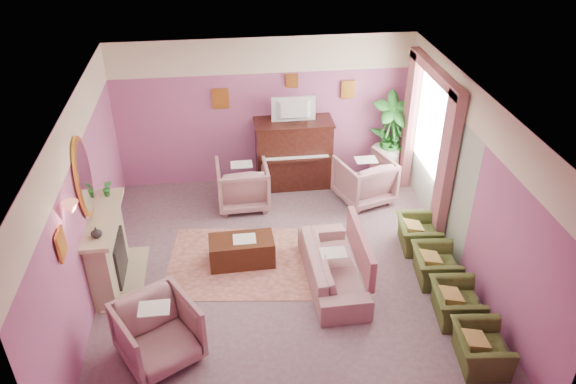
{
  "coord_description": "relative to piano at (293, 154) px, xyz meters",
  "views": [
    {
      "loc": [
        -0.77,
        -6.63,
        5.59
      ],
      "look_at": [
        0.11,
        0.4,
        1.23
      ],
      "focal_mm": 35.0,
      "sensor_mm": 36.0,
      "label": 1
    }
  ],
  "objects": [
    {
      "name": "fire_ember",
      "position": [
        -2.95,
        -2.48,
        -0.43
      ],
      "size": [
        0.06,
        0.54,
        0.1
      ],
      "primitive_type": "cube",
      "color": "#E7501D",
      "rests_on": "floor"
    },
    {
      "name": "curtain_right",
      "position": [
        2.12,
        -0.21,
        0.65
      ],
      "size": [
        0.16,
        0.34,
        2.6
      ],
      "primitive_type": "cube",
      "color": "#9F575F",
      "rests_on": "floor"
    },
    {
      "name": "print_back_right",
      "position": [
        1.05,
        0.28,
        1.13
      ],
      "size": [
        0.26,
        0.03,
        0.34
      ],
      "primitive_type": "cube",
      "color": "gold",
      "rests_on": "wall_back"
    },
    {
      "name": "print_left_wall",
      "position": [
        -3.21,
        -3.88,
        1.07
      ],
      "size": [
        0.03,
        0.28,
        0.36
      ],
      "primitive_type": "cube",
      "color": "gold",
      "rests_on": "wall_left"
    },
    {
      "name": "area_rug",
      "position": [
        -1.03,
        -2.32,
        -0.64
      ],
      "size": [
        2.7,
        2.09,
        0.01
      ],
      "primitive_type": "cube",
      "rotation": [
        0.0,
        0.0,
        -0.12
      ],
      "color": "#AB685A",
      "rests_on": "floor"
    },
    {
      "name": "pelmet",
      "position": [
        2.12,
        -1.13,
        1.91
      ],
      "size": [
        0.16,
        2.2,
        0.16
      ],
      "primitive_type": "cube",
      "color": "#9F575F",
      "rests_on": "wall_right"
    },
    {
      "name": "picture_rail_band",
      "position": [
        -0.5,
        0.31,
        1.82
      ],
      "size": [
        5.5,
        0.01,
        0.65
      ],
      "primitive_type": "cube",
      "color": "#F4E5C0",
      "rests_on": "wall_back"
    },
    {
      "name": "table_paper",
      "position": [
        -1.07,
        -2.31,
        -0.2
      ],
      "size": [
        0.35,
        0.28,
        0.01
      ],
      "primitive_type": "cube",
      "color": "beige",
      "rests_on": "coffee_table"
    },
    {
      "name": "floral_armchair_left",
      "position": [
        -1.01,
        -0.62,
        -0.18
      ],
      "size": [
        0.9,
        0.9,
        0.94
      ],
      "primitive_type": "imported",
      "color": "#A37775",
      "rests_on": "floor"
    },
    {
      "name": "wall_right",
      "position": [
        2.25,
        -2.68,
        0.75
      ],
      "size": [
        0.02,
        6.0,
        2.8
      ],
      "primitive_type": "cube",
      "color": "#874B81",
      "rests_on": "floor"
    },
    {
      "name": "side_plant_small",
      "position": [
        1.91,
        -0.15,
        0.19
      ],
      "size": [
        0.16,
        0.16,
        0.28
      ],
      "primitive_type": "imported",
      "color": "#247827",
      "rests_on": "side_table"
    },
    {
      "name": "sofa",
      "position": [
        0.2,
        -2.93,
        -0.27
      ],
      "size": [
        0.63,
        1.89,
        0.77
      ],
      "primitive_type": "imported",
      "color": "#A37775",
      "rests_on": "floor"
    },
    {
      "name": "wall_left",
      "position": [
        -3.25,
        -2.68,
        0.75
      ],
      "size": [
        0.02,
        6.0,
        2.8
      ],
      "primitive_type": "cube",
      "color": "#874B81",
      "rests_on": "floor"
    },
    {
      "name": "olive_chair_d",
      "position": [
        1.74,
        -2.24,
        -0.33
      ],
      "size": [
        0.53,
        0.75,
        0.65
      ],
      "primitive_type": "imported",
      "color": "#414F20",
      "rests_on": "floor"
    },
    {
      "name": "floral_armchair_right",
      "position": [
        1.21,
        -0.72,
        -0.18
      ],
      "size": [
        0.9,
        0.9,
        0.94
      ],
      "primitive_type": "imported",
      "color": "#A37775",
      "rests_on": "floor"
    },
    {
      "name": "floor",
      "position": [
        -0.5,
        -2.68,
        -0.65
      ],
      "size": [
        5.5,
        6.0,
        0.01
      ],
      "primitive_type": "cube",
      "color": "#745960",
      "rests_on": "ground"
    },
    {
      "name": "print_back_left",
      "position": [
        -1.3,
        0.28,
        1.07
      ],
      "size": [
        0.3,
        0.03,
        0.38
      ],
      "primitive_type": "cube",
      "color": "gold",
      "rests_on": "wall_back"
    },
    {
      "name": "print_back_mid",
      "position": [
        0.0,
        0.28,
        1.35
      ],
      "size": [
        0.22,
        0.03,
        0.26
      ],
      "primitive_type": "cube",
      "color": "gold",
      "rests_on": "wall_back"
    },
    {
      "name": "wall_back",
      "position": [
        -0.5,
        0.32,
        0.75
      ],
      "size": [
        5.5,
        0.02,
        2.8
      ],
      "primitive_type": "cube",
      "color": "#874B81",
      "rests_on": "floor"
    },
    {
      "name": "palm_pot",
      "position": [
        1.86,
        -0.02,
        -0.48
      ],
      "size": [
        0.34,
        0.34,
        0.34
      ],
      "primitive_type": "cylinder",
      "color": "#974A2C",
      "rests_on": "floor"
    },
    {
      "name": "fireplace_inset",
      "position": [
        -2.99,
        -2.48,
        -0.25
      ],
      "size": [
        0.18,
        0.72,
        0.68
      ],
      "primitive_type": "cube",
      "color": "black",
      "rests_on": "floor"
    },
    {
      "name": "ceiling",
      "position": [
        -0.5,
        -2.68,
        2.15
      ],
      "size": [
        5.5,
        6.0,
        0.01
      ],
      "primitive_type": "cube",
      "color": "beige",
      "rests_on": "wall_back"
    },
    {
      "name": "mantel_shelf",
      "position": [
        -3.06,
        -2.48,
        0.47
      ],
      "size": [
        0.4,
        1.55,
        0.07
      ],
      "primitive_type": "cube",
      "color": "tan",
      "rests_on": "fireplace_surround"
    },
    {
      "name": "window_blind",
      "position": [
        2.2,
        -1.13,
        1.05
      ],
      "size": [
        0.03,
        1.4,
        1.8
      ],
      "primitive_type": "cube",
      "color": "silver",
      "rests_on": "wall_right"
    },
    {
      "name": "sofa_throw",
      "position": [
        0.6,
        -2.93,
        -0.05
      ],
      "size": [
        0.1,
        1.43,
        0.53
      ],
      "primitive_type": "cube",
      "color": "#9F575F",
      "rests_on": "sofa"
    },
    {
      "name": "fireplace_surround",
      "position": [
        -3.09,
        -2.48,
        -0.1
      ],
      "size": [
        0.3,
        1.4,
        1.1
      ],
      "primitive_type": "cube",
      "color": "tan",
      "rests_on": "floor"
    },
    {
      "name": "piano_keys",
      "position": [
        0.0,
        -0.35,
        0.11
      ],
      "size": [
        1.2,
        0.08,
        0.02
      ],
      "primitive_type": "cube",
      "color": "white",
      "rests_on": "piano"
    },
    {
      "name": "piano_keyshelf",
      "position": [
        -0.0,
        -0.35,
        0.07
      ],
      "size": [
        1.3,
        0.12,
        0.06
      ],
      "primitive_type": "cube",
      "color": "black",
      "rests_on": "piano"
    },
    {
      "name": "olive_chair_b",
      "position": [
        1.74,
        -3.88,
        -0.33
      ],
      "size": [
        0.53,
        0.75,
        0.65
      ],
      "primitive_type": "imported",
      "color": "#414F20",
      "rests_on": "floor"
    },
    {
      "name": "curtain_left",
      "position": [
        2.12,
        -2.05,
        0.65
      ],
      "size": [
        0.16,
        0.34,
        2.6
      ],
      "primitive_type": "cube",
      "color": "#9F575F",
      "rests_on": "floor"
    },
    {
      "name": "television",
      "position": [
        0.0,
        -0.05,
        0.95
      ],
      "size": [
        0.8,
        0.12,
        0.48
      ],
      "primitive_type": "imported",
      "color": "black",
      "rests_on": "piano"
    },
    {
      "name": "hearth",
      "position": [
        -2.89,
        -2.48,
        -0.64
      ],
      "size": [
        0.55,
        1.5,
        0.02
      ],
      "primitive_type": "cube",
      "color": "tan",
      "rests_on": "floor"
    },
    {
      "name": "piano",
      "position": [
        0.0,
        0.0,
        0.0
      ],
      "size": [
        1.4,
        0.6,
        1.3
      ],
      "primitive_type": "cube",
      "color": "black",
      "rests_on": "floor"
    },
    {
      "name": "side_plant_big",
      "position": [
        1.79,
        -0.05,
        0.22
      ],
      "size": [
        0.3,
        0.3,
        0.34
      ],
      "primitive_type": "imported",
      "color": "#247827",
      "rests_on": "side_table"
    },
    {
      "name": "mantel_vase",
      "position": [
        -3.05,
        -2.98,
        0.58
      ],
      "size": [
        0.16,
        0.16,
        0.16
      ],
      "primitive_type": "imported",
      "color": "#F4E5C0",
      "rests_on": "mantel_shelf"
    },
    {
      "name": "stripe_panel",
      "position": [
        2.23,
        -1.38,
        0.42
      ],
      "size": [
        0.01,
        3.0,
        2.15
      ],
      "primitive_type": "cube",
      "color": "#A7B9A0",
      "rests_on": "wall_right"
    },
    {
      "name": "palm_plant",
      "position": [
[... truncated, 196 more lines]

